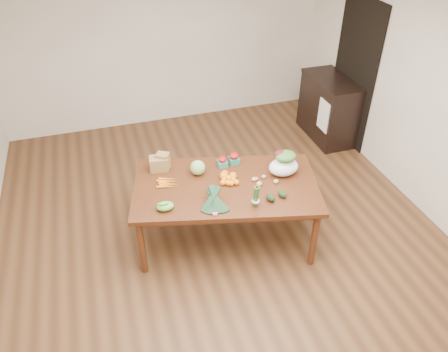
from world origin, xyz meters
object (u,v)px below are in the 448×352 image
object	(u,v)px
salad_bag	(284,164)
mandarin_cluster	(229,179)
cabinet	(328,108)
kale_bunch	(215,202)
paper_bag	(159,162)
asparagus_bundle	(256,196)
cabbage	(198,168)
dining_table	(226,212)

from	to	relation	value
salad_bag	mandarin_cluster	bearing A→B (deg)	178.63
mandarin_cluster	salad_bag	world-z (taller)	salad_bag
cabinet	kale_bunch	size ratio (longest dim) A/B	2.55
paper_bag	kale_bunch	xyz separation A→B (m)	(0.39, -0.81, -0.01)
mandarin_cluster	kale_bunch	xyz separation A→B (m)	(-0.26, -0.34, 0.03)
asparagus_bundle	cabinet	bearing A→B (deg)	60.62
cabbage	kale_bunch	xyz separation A→B (m)	(0.01, -0.60, -0.00)
cabinet	kale_bunch	xyz separation A→B (m)	(-2.39, -2.04, 0.36)
cabinet	asparagus_bundle	bearing A→B (deg)	-133.17
paper_bag	salad_bag	size ratio (longest dim) A/B	0.81
cabbage	asparagus_bundle	size ratio (longest dim) A/B	0.66
dining_table	salad_bag	world-z (taller)	salad_bag
dining_table	asparagus_bundle	bearing A→B (deg)	-53.68
dining_table	kale_bunch	size ratio (longest dim) A/B	4.81
cabinet	asparagus_bundle	size ratio (longest dim) A/B	4.08
dining_table	salad_bag	xyz separation A→B (m)	(0.65, 0.00, 0.50)
kale_bunch	salad_bag	size ratio (longest dim) A/B	1.22
cabbage	kale_bunch	size ratio (longest dim) A/B	0.41
asparagus_bundle	mandarin_cluster	bearing A→B (deg)	120.76
kale_bunch	cabbage	bearing A→B (deg)	104.91
cabbage	mandarin_cluster	bearing A→B (deg)	-43.88
asparagus_bundle	dining_table	bearing A→B (deg)	126.32
paper_bag	salad_bag	distance (m)	1.35
asparagus_bundle	kale_bunch	bearing A→B (deg)	-179.34
cabinet	mandarin_cluster	world-z (taller)	cabinet
paper_bag	mandarin_cluster	bearing A→B (deg)	-35.71
paper_bag	asparagus_bundle	xyz separation A→B (m)	(0.79, -0.90, 0.03)
dining_table	salad_bag	size ratio (longest dim) A/B	5.88
salad_bag	kale_bunch	bearing A→B (deg)	-159.36
mandarin_cluster	salad_bag	size ratio (longest dim) A/B	0.55
kale_bunch	salad_bag	xyz separation A→B (m)	(0.87, 0.33, 0.05)
paper_bag	cabinet	bearing A→B (deg)	23.77
kale_bunch	asparagus_bundle	bearing A→B (deg)	0.66
paper_bag	mandarin_cluster	distance (m)	0.81
cabinet	salad_bag	world-z (taller)	salad_bag
dining_table	mandarin_cluster	xyz separation A→B (m)	(0.04, 0.02, 0.42)
dining_table	kale_bunch	xyz separation A→B (m)	(-0.22, -0.32, 0.45)
dining_table	paper_bag	size ratio (longest dim) A/B	7.22
kale_bunch	salad_bag	bearing A→B (deg)	34.42
cabinet	paper_bag	world-z (taller)	cabinet
dining_table	salad_bag	bearing A→B (deg)	14.13
dining_table	cabbage	distance (m)	0.58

